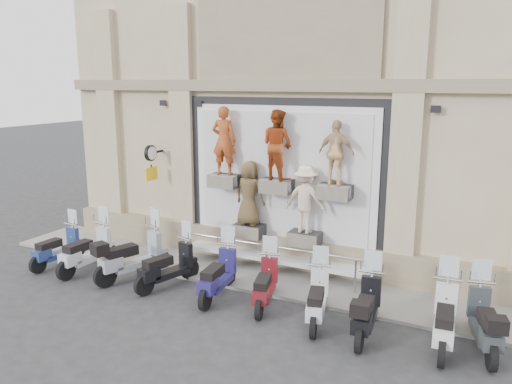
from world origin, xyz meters
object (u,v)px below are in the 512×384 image
(scooter_g, at_px, (317,289))
(scooter_a, at_px, (57,240))
(guard_rail, at_px, (267,262))
(scooter_e, at_px, (218,266))
(scooter_h, at_px, (367,298))
(scooter_j, at_px, (486,311))
(scooter_d, at_px, (167,257))
(clock_sign_bracket, at_px, (151,158))
(scooter_i, at_px, (446,308))
(scooter_b, at_px, (86,242))
(scooter_f, at_px, (265,275))
(scooter_c, at_px, (132,246))

(scooter_g, bearing_deg, scooter_a, 165.97)
(guard_rail, relative_size, scooter_e, 2.62)
(scooter_e, bearing_deg, scooter_h, -10.49)
(scooter_a, bearing_deg, scooter_j, 4.35)
(guard_rail, height_order, scooter_g, scooter_g)
(scooter_d, xyz_separation_m, scooter_e, (1.42, 0.02, 0.01))
(clock_sign_bracket, distance_m, scooter_i, 8.80)
(clock_sign_bracket, relative_size, scooter_b, 0.51)
(scooter_a, height_order, scooter_f, scooter_f)
(scooter_i, bearing_deg, scooter_a, 176.50)
(scooter_b, xyz_separation_m, scooter_e, (3.96, 0.10, -0.03))
(guard_rail, distance_m, scooter_g, 2.59)
(scooter_c, xyz_separation_m, scooter_i, (7.48, -0.03, -0.06))
(scooter_b, bearing_deg, scooter_h, 1.19)
(scooter_i, bearing_deg, scooter_c, 175.46)
(scooter_d, height_order, scooter_e, scooter_e)
(scooter_b, xyz_separation_m, scooter_c, (1.45, 0.11, 0.06))
(scooter_c, bearing_deg, scooter_a, -155.95)
(scooter_h, bearing_deg, scooter_g, 171.03)
(clock_sign_bracket, distance_m, scooter_a, 3.41)
(scooter_j, bearing_deg, scooter_b, 168.07)
(scooter_b, distance_m, scooter_i, 8.93)
(scooter_c, distance_m, scooter_j, 8.17)
(scooter_h, distance_m, scooter_i, 1.45)
(scooter_e, bearing_deg, scooter_g, -10.39)
(scooter_a, xyz_separation_m, scooter_d, (3.58, 0.14, 0.05))
(scooter_c, xyz_separation_m, scooter_d, (1.10, -0.03, -0.10))
(scooter_c, bearing_deg, scooter_e, 19.80)
(scooter_f, height_order, scooter_j, scooter_j)
(scooter_i, bearing_deg, guard_rail, 156.49)
(scooter_h, bearing_deg, scooter_f, 167.88)
(clock_sign_bracket, distance_m, scooter_e, 4.40)
(clock_sign_bracket, distance_m, scooter_h, 7.52)
(clock_sign_bracket, xyz_separation_m, scooter_f, (4.55, -1.93, -2.07))
(scooter_f, distance_m, scooter_j, 4.47)
(scooter_b, bearing_deg, scooter_e, 3.52)
(scooter_b, relative_size, scooter_c, 0.94)
(guard_rail, height_order, scooter_j, scooter_j)
(clock_sign_bracket, bearing_deg, scooter_b, -105.88)
(scooter_e, distance_m, scooter_g, 2.49)
(guard_rail, distance_m, scooter_f, 1.62)
(guard_rail, height_order, scooter_f, scooter_f)
(scooter_g, height_order, scooter_j, scooter_j)
(scooter_d, xyz_separation_m, scooter_i, (6.39, 0.00, 0.03))
(scooter_i, bearing_deg, scooter_b, 176.21)
(scooter_c, relative_size, scooter_h, 1.11)
(scooter_d, height_order, scooter_i, scooter_i)
(scooter_b, xyz_separation_m, scooter_h, (7.49, -0.11, -0.03))
(scooter_b, height_order, scooter_h, scooter_b)
(guard_rail, relative_size, scooter_c, 2.36)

